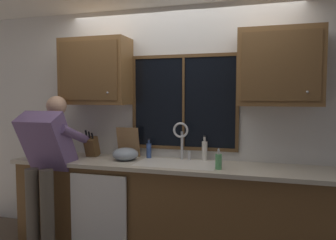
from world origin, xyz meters
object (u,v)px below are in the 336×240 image
(knife_block, at_px, (92,147))
(mixing_bowl, at_px, (125,154))
(soap_dispenser, at_px, (219,161))
(bottle_green_glass, at_px, (149,150))
(cutting_board, at_px, (128,142))
(person_standing, at_px, (47,158))
(bottle_tall_clear, at_px, (205,150))

(knife_block, height_order, mixing_bowl, knife_block)
(soap_dispenser, xyz_separation_m, bottle_green_glass, (-0.80, 0.34, 0.01))
(soap_dispenser, bearing_deg, knife_block, 170.64)
(mixing_bowl, distance_m, bottle_green_glass, 0.27)
(mixing_bowl, bearing_deg, cutting_board, 104.37)
(person_standing, distance_m, bottle_green_glass, 1.05)
(mixing_bowl, xyz_separation_m, bottle_green_glass, (0.20, 0.18, 0.02))
(cutting_board, distance_m, mixing_bowl, 0.22)
(knife_block, bearing_deg, person_standing, -121.38)
(knife_block, height_order, bottle_green_glass, knife_block)
(soap_dispenser, bearing_deg, person_standing, -173.35)
(bottle_tall_clear, bearing_deg, mixing_bowl, -165.31)
(soap_dispenser, relative_size, bottle_green_glass, 0.93)
(person_standing, distance_m, cutting_board, 0.86)
(knife_block, bearing_deg, bottle_tall_clear, 6.21)
(mixing_bowl, xyz_separation_m, soap_dispenser, (1.00, -0.16, 0.01))
(person_standing, bearing_deg, bottle_tall_clear, 20.72)
(cutting_board, height_order, mixing_bowl, cutting_board)
(knife_block, relative_size, bottle_green_glass, 1.54)
(bottle_tall_clear, bearing_deg, person_standing, -159.28)
(cutting_board, distance_m, bottle_green_glass, 0.26)
(person_standing, relative_size, knife_block, 4.97)
(soap_dispenser, bearing_deg, cutting_board, 161.46)
(person_standing, bearing_deg, mixing_bowl, 27.08)
(person_standing, relative_size, bottle_tall_clear, 6.08)
(person_standing, xyz_separation_m, cutting_board, (0.66, 0.55, 0.11))
(knife_block, distance_m, mixing_bowl, 0.45)
(knife_block, bearing_deg, soap_dispenser, -9.36)
(person_standing, relative_size, cutting_board, 4.79)
(bottle_tall_clear, bearing_deg, knife_block, -173.79)
(cutting_board, bearing_deg, knife_block, -163.51)
(cutting_board, xyz_separation_m, mixing_bowl, (0.05, -0.19, -0.10))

